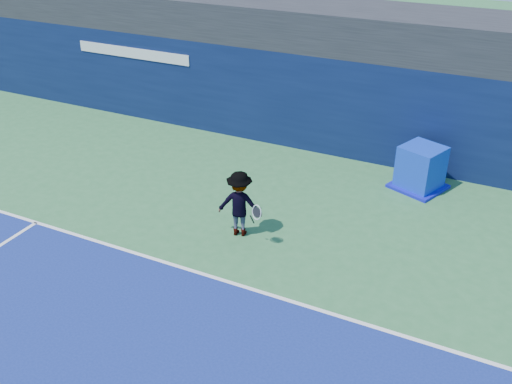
% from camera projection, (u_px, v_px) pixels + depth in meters
% --- Properties ---
extents(ground, '(80.00, 80.00, 0.00)m').
position_uv_depth(ground, '(123.00, 371.00, 9.88)').
color(ground, '#316D3C').
rests_on(ground, ground).
extents(baseline, '(24.00, 0.10, 0.01)m').
position_uv_depth(baseline, '(210.00, 276.00, 12.24)').
color(baseline, white).
rests_on(baseline, ground).
extents(stadium_band, '(36.00, 3.00, 1.20)m').
position_uv_depth(stadium_band, '(347.00, 27.00, 17.22)').
color(stadium_band, black).
rests_on(stadium_band, back_wall_assembly).
extents(back_wall_assembly, '(36.00, 1.03, 3.00)m').
position_uv_depth(back_wall_assembly, '(331.00, 103.00, 17.44)').
color(back_wall_assembly, '#0A163B').
rests_on(back_wall_assembly, ground).
extents(equipment_cart, '(1.65, 1.65, 1.22)m').
position_uv_depth(equipment_cart, '(420.00, 169.00, 15.55)').
color(equipment_cart, '#0D2FC0').
rests_on(equipment_cart, ground).
extents(tennis_player, '(1.33, 0.86, 1.64)m').
position_uv_depth(tennis_player, '(240.00, 204.00, 13.36)').
color(tennis_player, silver).
rests_on(tennis_player, ground).
extents(tennis_ball, '(0.07, 0.07, 0.07)m').
position_uv_depth(tennis_ball, '(237.00, 175.00, 14.04)').
color(tennis_ball, '#EFF51B').
rests_on(tennis_ball, ground).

